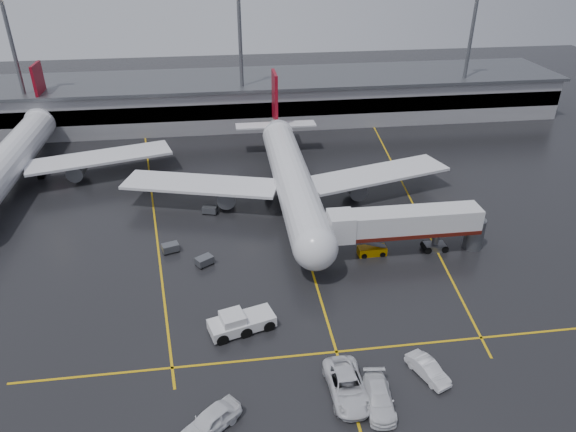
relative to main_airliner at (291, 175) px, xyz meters
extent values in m
plane|color=black|center=(0.00, -9.70, -4.21)|extent=(220.00, 220.00, 0.00)
cube|color=gold|center=(0.00, -9.70, -4.20)|extent=(0.25, 90.00, 0.02)
cube|color=gold|center=(0.00, -31.70, -4.20)|extent=(60.00, 0.25, 0.02)
cube|color=gold|center=(-20.00, 0.30, -4.20)|extent=(9.99, 69.35, 0.02)
cube|color=gold|center=(18.00, 0.30, -4.20)|extent=(7.57, 69.64, 0.02)
cube|color=gray|center=(0.00, 38.30, -0.21)|extent=(120.00, 18.00, 8.00)
cube|color=black|center=(0.00, 29.50, 0.29)|extent=(120.00, 0.40, 3.00)
cube|color=#595B60|center=(0.00, 38.30, 4.09)|extent=(122.00, 19.00, 0.60)
cylinder|color=#595B60|center=(-45.00, 32.30, 8.29)|extent=(0.70, 0.70, 25.00)
cylinder|color=#595B60|center=(-5.00, 32.30, 8.29)|extent=(0.70, 0.70, 25.00)
cylinder|color=#595B60|center=(40.00, 32.30, 8.29)|extent=(0.70, 0.70, 25.00)
cylinder|color=silver|center=(0.00, -1.70, -0.01)|extent=(5.20, 36.00, 5.20)
sphere|color=silver|center=(0.00, -19.70, -0.01)|extent=(5.20, 5.20, 5.20)
cone|color=silver|center=(0.00, 19.30, 0.59)|extent=(4.94, 8.00, 4.94)
cube|color=maroon|center=(0.00, 20.30, 5.49)|extent=(0.50, 5.50, 8.50)
cube|color=silver|center=(0.00, 19.30, 0.79)|extent=(14.00, 3.00, 0.25)
cube|color=silver|center=(-13.00, 0.30, -0.81)|extent=(22.80, 11.83, 0.40)
cube|color=silver|center=(13.00, 0.30, -0.81)|extent=(22.80, 11.83, 0.40)
cylinder|color=#595B60|center=(-9.50, -0.70, -2.21)|extent=(2.60, 4.50, 2.60)
cylinder|color=#595B60|center=(9.50, -0.70, -2.21)|extent=(2.60, 4.50, 2.60)
cylinder|color=#595B60|center=(0.00, -16.70, -3.21)|extent=(0.56, 0.56, 2.00)
cylinder|color=#595B60|center=(-3.20, 1.30, -3.21)|extent=(0.56, 0.56, 2.00)
cylinder|color=#595B60|center=(3.20, 1.30, -3.21)|extent=(0.56, 0.56, 2.00)
cylinder|color=black|center=(0.00, -16.70, -3.76)|extent=(0.40, 1.10, 1.10)
cylinder|color=black|center=(-3.20, 1.30, -3.66)|extent=(1.00, 1.40, 1.40)
cylinder|color=black|center=(3.20, 1.30, -3.66)|extent=(1.00, 1.40, 1.40)
cylinder|color=silver|center=(-42.00, 10.30, -0.01)|extent=(5.20, 36.00, 5.20)
cone|color=silver|center=(-42.00, 31.30, 0.59)|extent=(4.94, 8.00, 4.94)
cube|color=maroon|center=(-42.00, 32.30, 5.49)|extent=(0.50, 5.50, 8.50)
cube|color=silver|center=(-42.00, 31.30, 0.79)|extent=(14.00, 3.00, 0.25)
cube|color=silver|center=(-29.00, 12.30, -0.81)|extent=(22.80, 11.83, 0.40)
cylinder|color=#595B60|center=(-32.50, 11.30, -2.21)|extent=(2.60, 4.50, 2.60)
cylinder|color=#595B60|center=(-38.80, 13.30, -3.21)|extent=(0.56, 0.56, 2.00)
cylinder|color=black|center=(-38.80, 13.30, -3.66)|extent=(1.00, 1.40, 1.40)
cube|color=silver|center=(12.00, -15.70, 0.19)|extent=(18.00, 3.20, 3.00)
cube|color=#4A110B|center=(12.00, -15.70, -1.11)|extent=(18.00, 3.30, 0.50)
cube|color=silver|center=(3.80, -15.70, 0.19)|extent=(3.00, 3.40, 3.30)
cylinder|color=#595B60|center=(16.00, -15.70, -2.71)|extent=(0.80, 0.80, 3.00)
cube|color=#595B60|center=(16.00, -15.70, -3.76)|extent=(2.60, 1.60, 0.90)
cylinder|color=#595B60|center=(21.00, -15.70, -2.21)|extent=(2.40, 2.40, 4.00)
cylinder|color=black|center=(14.90, -15.70, -3.76)|extent=(0.90, 1.80, 0.90)
cylinder|color=black|center=(17.10, -15.70, -3.76)|extent=(0.90, 1.80, 0.90)
cube|color=silver|center=(-8.78, -27.29, -3.36)|extent=(7.05, 4.37, 1.13)
cube|color=silver|center=(-9.68, -27.55, -2.42)|extent=(2.80, 2.80, 0.94)
cube|color=black|center=(-9.68, -27.55, -2.42)|extent=(2.52, 2.52, 0.85)
cylinder|color=black|center=(-11.12, -27.98, -3.69)|extent=(1.96, 3.05, 1.22)
cylinder|color=black|center=(-8.78, -27.29, -3.69)|extent=(1.96, 3.05, 1.22)
cylinder|color=black|center=(-6.43, -26.61, -3.69)|extent=(1.96, 3.05, 1.22)
cube|color=#C88700|center=(7.95, -15.65, -3.67)|extent=(3.53, 1.51, 1.07)
cube|color=#595B60|center=(7.95, -15.65, -2.65)|extent=(3.39, 0.93, 1.22)
cylinder|color=black|center=(6.78, -15.67, -3.92)|extent=(0.71, 1.67, 0.68)
cylinder|color=black|center=(9.12, -15.63, -3.92)|extent=(0.71, 1.67, 0.68)
imported|color=silver|center=(-0.23, -36.82, -3.27)|extent=(3.30, 6.85, 1.88)
imported|color=silver|center=(2.19, -38.36, -3.40)|extent=(2.81, 5.78, 1.62)
imported|color=silver|center=(7.49, -35.74, -3.45)|extent=(3.22, 4.87, 1.52)
imported|color=white|center=(-11.96, -38.91, -3.28)|extent=(5.59, 5.17, 1.86)
cube|color=#595B60|center=(-12.58, -15.22, -3.56)|extent=(2.39, 2.18, 0.90)
cylinder|color=black|center=(-12.98, -16.07, -4.03)|extent=(0.40, 0.20, 0.40)
cylinder|color=black|center=(-11.64, -15.20, -4.03)|extent=(0.40, 0.20, 0.40)
cylinder|color=black|center=(-13.52, -15.24, -4.03)|extent=(0.40, 0.20, 0.40)
cylinder|color=black|center=(-12.18, -14.36, -4.03)|extent=(0.40, 0.20, 0.40)
cube|color=#595B60|center=(-16.79, -11.73, -3.56)|extent=(2.30, 1.84, 0.90)
cylinder|color=black|center=(-17.41, -12.45, -4.03)|extent=(0.40, 0.20, 0.40)
cylinder|color=black|center=(-15.88, -11.97, -4.03)|extent=(0.40, 0.20, 0.40)
cylinder|color=black|center=(-17.71, -11.49, -4.03)|extent=(0.40, 0.20, 0.40)
cylinder|color=black|center=(-16.18, -11.02, -4.03)|extent=(0.40, 0.20, 0.40)
cube|color=#595B60|center=(-11.87, -2.37, -3.56)|extent=(2.29, 1.83, 0.90)
cylinder|color=black|center=(-12.78, -2.61, -4.03)|extent=(0.40, 0.20, 0.40)
cylinder|color=black|center=(-11.25, -3.08, -4.03)|extent=(0.40, 0.20, 0.40)
cylinder|color=black|center=(-12.48, -1.65, -4.03)|extent=(0.40, 0.20, 0.40)
cylinder|color=black|center=(-10.95, -2.12, -4.03)|extent=(0.40, 0.20, 0.40)
camera|label=1|loc=(-9.60, -68.13, 31.64)|focal=32.65mm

